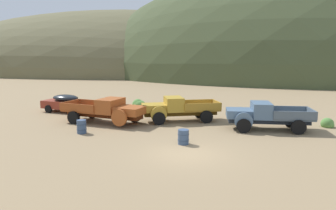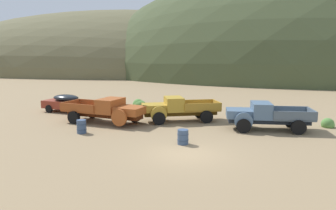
% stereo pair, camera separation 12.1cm
% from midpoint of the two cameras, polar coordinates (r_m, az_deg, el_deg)
% --- Properties ---
extents(ground_plane, '(300.00, 300.00, 0.00)m').
position_cam_midpoint_polar(ground_plane, '(17.07, 3.08, -8.67)').
color(ground_plane, '#937A56').
extents(hill_center, '(114.62, 58.17, 32.75)m').
position_cam_midpoint_polar(hill_center, '(91.98, -9.07, 5.95)').
color(hill_center, brown).
rests_on(hill_center, ground).
extents(hill_far_right, '(104.05, 72.19, 50.23)m').
position_cam_midpoint_polar(hill_far_right, '(86.22, 23.11, 5.10)').
color(hill_far_right, '#424C2D').
rests_on(hill_far_right, ground).
extents(car_rust_red, '(5.27, 2.87, 1.57)m').
position_cam_midpoint_polar(car_rust_red, '(29.70, -17.16, 0.30)').
color(car_rust_red, maroon).
rests_on(car_rust_red, ground).
extents(truck_oxide_orange, '(6.73, 3.79, 1.89)m').
position_cam_midpoint_polar(truck_oxide_orange, '(24.33, -10.50, -0.90)').
color(truck_oxide_orange, '#51220D').
rests_on(truck_oxide_orange, ground).
extents(truck_mustard, '(6.20, 3.69, 1.89)m').
position_cam_midpoint_polar(truck_mustard, '(24.67, 1.05, -0.66)').
color(truck_mustard, '#593D12').
rests_on(truck_mustard, ground).
extents(truck_chalk_blue, '(5.72, 2.53, 1.89)m').
position_cam_midpoint_polar(truck_chalk_blue, '(22.96, 16.17, -1.79)').
color(truck_chalk_blue, '#262D39').
rests_on(truck_chalk_blue, ground).
extents(oil_drum_spare, '(0.67, 0.67, 0.86)m').
position_cam_midpoint_polar(oil_drum_spare, '(18.71, 2.56, -5.67)').
color(oil_drum_spare, '#384C6B').
rests_on(oil_drum_spare, ground).
extents(oil_drum_by_truck, '(0.65, 0.65, 0.90)m').
position_cam_midpoint_polar(oil_drum_by_truck, '(21.89, -15.23, -3.73)').
color(oil_drum_by_truck, '#384C6B').
rests_on(oil_drum_by_truck, ground).
extents(bush_near_barrel, '(1.37, 1.16, 1.14)m').
position_cam_midpoint_polar(bush_near_barrel, '(30.68, -5.31, -0.04)').
color(bush_near_barrel, '#5B8E42').
rests_on(bush_near_barrel, ground).
extents(bush_between_trucks, '(1.30, 1.21, 0.83)m').
position_cam_midpoint_polar(bush_between_trucks, '(27.14, 19.84, -1.94)').
color(bush_between_trucks, olive).
rests_on(bush_between_trucks, ground).
extents(bush_lone_scrub, '(0.90, 0.84, 0.86)m').
position_cam_midpoint_polar(bush_lone_scrub, '(25.54, 26.36, -3.06)').
color(bush_lone_scrub, '#5B8E42').
rests_on(bush_lone_scrub, ground).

